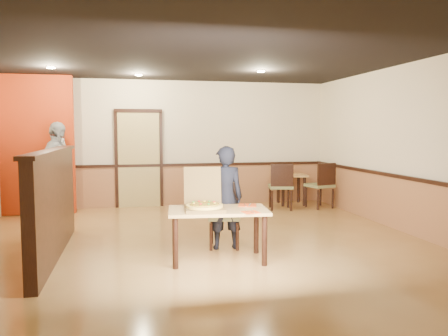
% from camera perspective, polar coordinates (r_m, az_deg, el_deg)
% --- Properties ---
extents(floor, '(7.00, 7.00, 0.00)m').
position_cam_1_polar(floor, '(6.62, -3.25, -9.91)').
color(floor, '#B78547').
rests_on(floor, ground).
extents(ceiling, '(7.00, 7.00, 0.00)m').
position_cam_1_polar(ceiling, '(6.50, -3.38, 14.71)').
color(ceiling, black).
rests_on(ceiling, wall_back).
extents(wall_back, '(7.00, 0.00, 7.00)m').
position_cam_1_polar(wall_back, '(9.88, -6.43, 3.20)').
color(wall_back, beige).
rests_on(wall_back, floor).
extents(wall_right, '(0.00, 7.00, 7.00)m').
position_cam_1_polar(wall_right, '(7.76, 23.19, 2.35)').
color(wall_right, beige).
rests_on(wall_right, floor).
extents(wainscot_back, '(7.00, 0.04, 0.90)m').
position_cam_1_polar(wainscot_back, '(9.92, -6.36, -2.29)').
color(wainscot_back, '#9C643E').
rests_on(wainscot_back, floor).
extents(chair_rail_back, '(7.00, 0.06, 0.06)m').
position_cam_1_polar(chair_rail_back, '(9.86, -6.37, 0.40)').
color(chair_rail_back, black).
rests_on(chair_rail_back, wall_back).
extents(wainscot_right, '(0.04, 7.00, 0.90)m').
position_cam_1_polar(wainscot_right, '(7.83, 22.77, -4.60)').
color(wainscot_right, '#9C643E').
rests_on(wainscot_right, floor).
extents(chair_rail_right, '(0.06, 7.00, 0.06)m').
position_cam_1_polar(chair_rail_right, '(7.76, 22.77, -1.18)').
color(chair_rail_right, black).
rests_on(chair_rail_right, wall_right).
extents(back_door, '(0.90, 0.06, 2.10)m').
position_cam_1_polar(back_door, '(9.81, -11.04, 1.08)').
color(back_door, tan).
rests_on(back_door, wall_back).
extents(booth_partition, '(0.20, 3.10, 1.44)m').
position_cam_1_polar(booth_partition, '(6.29, -21.37, -4.20)').
color(booth_partition, black).
rests_on(booth_partition, floor).
extents(red_accent_panel, '(1.60, 0.20, 2.78)m').
position_cam_1_polar(red_accent_panel, '(9.53, -23.77, 2.75)').
color(red_accent_panel, '#A82B0C').
rests_on(red_accent_panel, floor).
extents(spot_a, '(0.14, 0.14, 0.02)m').
position_cam_1_polar(spot_a, '(8.30, -21.66, 12.10)').
color(spot_a, '#FFE8B2').
rests_on(spot_a, ceiling).
extents(spot_b, '(0.14, 0.14, 0.02)m').
position_cam_1_polar(spot_b, '(8.89, -11.11, 11.86)').
color(spot_b, '#FFE8B2').
rests_on(spot_b, ceiling).
extents(spot_c, '(0.14, 0.14, 0.02)m').
position_cam_1_polar(spot_c, '(8.25, 4.87, 12.48)').
color(spot_c, '#FFE8B2').
rests_on(spot_c, ceiling).
extents(main_table, '(1.34, 0.85, 0.68)m').
position_cam_1_polar(main_table, '(5.70, -0.77, -6.42)').
color(main_table, tan).
rests_on(main_table, floor).
extents(diner_chair, '(0.54, 0.54, 0.91)m').
position_cam_1_polar(diner_chair, '(6.42, 0.02, -5.81)').
color(diner_chair, olive).
rests_on(diner_chair, floor).
extents(side_chair_left, '(0.58, 0.58, 0.99)m').
position_cam_1_polar(side_chair_left, '(9.37, 7.45, -2.17)').
color(side_chair_left, olive).
rests_on(side_chair_left, floor).
extents(side_chair_right, '(0.60, 0.60, 1.00)m').
position_cam_1_polar(side_chair_right, '(9.72, 12.65, -1.98)').
color(side_chair_right, olive).
rests_on(side_chair_right, floor).
extents(side_table, '(0.71, 0.71, 0.69)m').
position_cam_1_polar(side_table, '(10.11, 8.76, -1.78)').
color(side_table, tan).
rests_on(side_table, floor).
extents(diner, '(0.55, 0.38, 1.48)m').
position_cam_1_polar(diner, '(6.23, 0.10, -3.90)').
color(diner, black).
rests_on(diner, floor).
extents(passerby, '(0.83, 1.18, 1.86)m').
position_cam_1_polar(passerby, '(9.03, -20.91, -0.24)').
color(passerby, '#93949B').
rests_on(passerby, floor).
extents(pizza_box, '(0.54, 0.63, 0.53)m').
position_cam_1_polar(pizza_box, '(5.65, -2.61, -4.72)').
color(pizza_box, brown).
rests_on(pizza_box, main_table).
extents(pizza, '(0.48, 0.48, 0.03)m').
position_cam_1_polar(pizza, '(5.60, -2.56, -4.97)').
color(pizza, '#F4D158').
rests_on(pizza, pizza_box).
extents(napkin_near, '(0.22, 0.22, 0.01)m').
position_cam_1_polar(napkin_near, '(5.45, 3.51, -5.78)').
color(napkin_near, '#D63F0F').
rests_on(napkin_near, main_table).
extents(napkin_far, '(0.30, 0.30, 0.01)m').
position_cam_1_polar(napkin_far, '(5.94, 3.07, -4.87)').
color(napkin_far, '#D63F0F').
rests_on(napkin_far, main_table).
extents(condiment, '(0.06, 0.06, 0.15)m').
position_cam_1_polar(condiment, '(10.20, 8.51, -0.33)').
color(condiment, '#99611B').
rests_on(condiment, side_table).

